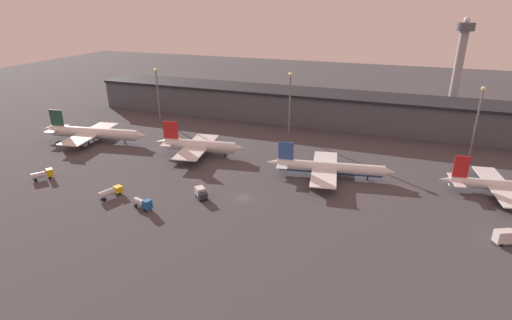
{
  "coord_description": "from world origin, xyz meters",
  "views": [
    {
      "loc": [
        41.91,
        -102.29,
        57.22
      ],
      "look_at": [
        -1.93,
        17.01,
        6.0
      ],
      "focal_mm": 28.0,
      "sensor_mm": 36.0,
      "label": 1
    }
  ],
  "objects": [
    {
      "name": "terminal_building",
      "position": [
        0.0,
        88.72,
        7.75
      ],
      "size": [
        228.37,
        23.23,
        15.4
      ],
      "color": "#4C515B",
      "rests_on": "ground"
    },
    {
      "name": "airplane_3",
      "position": [
        75.6,
        30.83,
        2.93
      ],
      "size": [
        38.74,
        31.25,
        11.89
      ],
      "rotation": [
        0.0,
        0.0,
        0.16
      ],
      "color": "silver",
      "rests_on": "ground"
    },
    {
      "name": "service_vehicle_2",
      "position": [
        -25.01,
        -16.43,
        1.78
      ],
      "size": [
        6.98,
        3.97,
        3.42
      ],
      "rotation": [
        0.0,
        0.0,
        -0.3
      ],
      "color": "#195199",
      "rests_on": "ground"
    },
    {
      "name": "service_vehicle_1",
      "position": [
        -38.98,
        -13.6,
        1.65
      ],
      "size": [
        4.64,
        7.96,
        2.77
      ],
      "rotation": [
        0.0,
        0.0,
        1.23
      ],
      "color": "gold",
      "rests_on": "ground"
    },
    {
      "name": "airplane_1",
      "position": [
        -29.75,
        28.15,
        3.84
      ],
      "size": [
        37.09,
        30.95,
        13.19
      ],
      "rotation": [
        0.0,
        0.0,
        0.16
      ],
      "color": "silver",
      "rests_on": "ground"
    },
    {
      "name": "service_vehicle_0",
      "position": [
        71.68,
        -0.4,
        2.14
      ],
      "size": [
        7.62,
        5.33,
        3.91
      ],
      "rotation": [
        0.0,
        0.0,
        0.45
      ],
      "color": "#282D38",
      "rests_on": "ground"
    },
    {
      "name": "ground",
      "position": [
        0.0,
        0.0,
        0.0
      ],
      "size": [
        600.0,
        600.0,
        0.0
      ],
      "primitive_type": "plane",
      "color": "#423F44"
    },
    {
      "name": "lamp_post_1",
      "position": [
        -3.93,
        65.87,
        17.59
      ],
      "size": [
        1.8,
        1.8,
        28.08
      ],
      "color": "slate",
      "rests_on": "ground"
    },
    {
      "name": "airplane_0",
      "position": [
        -80.48,
        27.0,
        3.86
      ],
      "size": [
        48.97,
        33.08,
        13.26
      ],
      "rotation": [
        0.0,
        0.0,
        0.16
      ],
      "color": "white",
      "rests_on": "ground"
    },
    {
      "name": "airplane_2",
      "position": [
        21.78,
        24.83,
        3.37
      ],
      "size": [
        44.13,
        32.64,
        11.77
      ],
      "rotation": [
        0.0,
        0.0,
        0.16
      ],
      "color": "white",
      "rests_on": "ground"
    },
    {
      "name": "control_tower",
      "position": [
        68.6,
        135.16,
        28.29
      ],
      "size": [
        9.0,
        9.0,
        49.15
      ],
      "color": "#99999E",
      "rests_on": "ground"
    },
    {
      "name": "service_vehicle_4",
      "position": [
        -12.15,
        -4.54,
        1.82
      ],
      "size": [
        5.45,
        5.34,
        3.29
      ],
      "rotation": [
        0.0,
        0.0,
        -0.76
      ],
      "color": "#282D38",
      "rests_on": "ground"
    },
    {
      "name": "lamp_post_0",
      "position": [
        -72.18,
        65.87,
        16.5
      ],
      "size": [
        1.8,
        1.8,
        26.09
      ],
      "color": "slate",
      "rests_on": "ground"
    },
    {
      "name": "service_vehicle_3",
      "position": [
        -69.44,
        -10.67,
        1.76
      ],
      "size": [
        5.57,
        6.75,
        3.28
      ],
      "rotation": [
        0.0,
        0.0,
        0.97
      ],
      "color": "gold",
      "rests_on": "ground"
    },
    {
      "name": "lamp_post_2",
      "position": [
        70.68,
        65.87,
        17.1
      ],
      "size": [
        1.8,
        1.8,
        27.19
      ],
      "color": "slate",
      "rests_on": "ground"
    }
  ]
}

